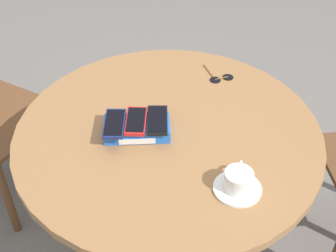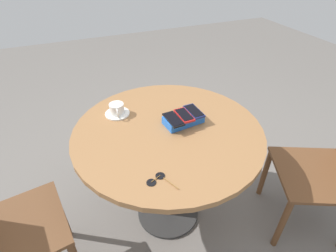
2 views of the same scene
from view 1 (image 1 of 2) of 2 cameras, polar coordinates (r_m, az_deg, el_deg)
round_table at (r=1.60m, az=0.00°, el=-3.49°), size 1.01×1.01×0.72m
phone_box at (r=1.50m, az=-3.80°, el=-0.29°), size 0.22×0.13×0.05m
phone_navy at (r=1.49m, az=-6.54°, el=0.31°), size 0.07×0.14×0.01m
phone_red at (r=1.49m, az=-3.92°, el=0.62°), size 0.07×0.14×0.01m
phone_black at (r=1.49m, az=-1.30°, el=0.73°), size 0.07×0.15×0.01m
saucer at (r=1.36m, az=8.44°, el=-7.55°), size 0.14×0.14×0.01m
coffee_cup at (r=1.33m, az=8.60°, el=-6.47°), size 0.08×0.11×0.06m
sunglasses at (r=1.77m, az=6.36°, el=5.88°), size 0.11×0.12×0.01m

